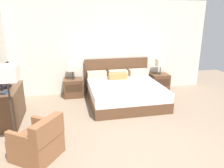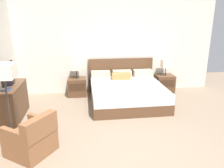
{
  "view_description": "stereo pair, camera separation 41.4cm",
  "coord_description": "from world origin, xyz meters",
  "px_view_note": "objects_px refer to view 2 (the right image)",
  "views": [
    {
      "loc": [
        -1.16,
        -2.94,
        2.33
      ],
      "look_at": [
        -0.09,
        2.04,
        0.75
      ],
      "focal_mm": 35.0,
      "sensor_mm": 36.0,
      "label": 1
    },
    {
      "loc": [
        -0.75,
        -3.01,
        2.33
      ],
      "look_at": [
        -0.09,
        2.04,
        0.75
      ],
      "focal_mm": 35.0,
      "sensor_mm": 36.0,
      "label": 2
    }
  ],
  "objects_px": {
    "dresser": "(11,101)",
    "book_blue_cover": "(3,89)",
    "book_red_cover": "(4,90)",
    "floor_lamp": "(4,76)",
    "tv": "(8,74)",
    "bed": "(126,92)",
    "table_lamp_right": "(166,64)",
    "table_lamp_left": "(76,66)",
    "nightstand_left": "(77,87)",
    "nightstand_right": "(164,83)",
    "armchair_by_window": "(32,139)"
  },
  "relations": [
    {
      "from": "table_lamp_right",
      "to": "book_blue_cover",
      "type": "distance_m",
      "value": 4.63
    },
    {
      "from": "table_lamp_left",
      "to": "book_blue_cover",
      "type": "relative_size",
      "value": 2.14
    },
    {
      "from": "dresser",
      "to": "tv",
      "type": "distance_m",
      "value": 0.65
    },
    {
      "from": "nightstand_right",
      "to": "book_red_cover",
      "type": "height_order",
      "value": "book_red_cover"
    },
    {
      "from": "table_lamp_left",
      "to": "floor_lamp",
      "type": "bearing_deg",
      "value": -114.89
    },
    {
      "from": "bed",
      "to": "nightstand_right",
      "type": "relative_size",
      "value": 3.69
    },
    {
      "from": "tv",
      "to": "bed",
      "type": "bearing_deg",
      "value": 11.99
    },
    {
      "from": "table_lamp_left",
      "to": "tv",
      "type": "relative_size",
      "value": 0.62
    },
    {
      "from": "nightstand_left",
      "to": "floor_lamp",
      "type": "distance_m",
      "value": 2.97
    },
    {
      "from": "bed",
      "to": "dresser",
      "type": "height_order",
      "value": "bed"
    },
    {
      "from": "table_lamp_right",
      "to": "armchair_by_window",
      "type": "distance_m",
      "value": 4.6
    },
    {
      "from": "bed",
      "to": "nightstand_right",
      "type": "xyz_separation_m",
      "value": [
        1.39,
        0.71,
        -0.02
      ]
    },
    {
      "from": "bed",
      "to": "nightstand_right",
      "type": "height_order",
      "value": "bed"
    },
    {
      "from": "bed",
      "to": "armchair_by_window",
      "type": "height_order",
      "value": "bed"
    },
    {
      "from": "table_lamp_left",
      "to": "book_red_cover",
      "type": "distance_m",
      "value": 2.29
    },
    {
      "from": "dresser",
      "to": "book_red_cover",
      "type": "relative_size",
      "value": 5.08
    },
    {
      "from": "book_red_cover",
      "to": "floor_lamp",
      "type": "relative_size",
      "value": 0.15
    },
    {
      "from": "book_red_cover",
      "to": "floor_lamp",
      "type": "xyz_separation_m",
      "value": [
        0.33,
        -0.8,
        0.51
      ]
    },
    {
      "from": "nightstand_right",
      "to": "tv",
      "type": "height_order",
      "value": "tv"
    },
    {
      "from": "bed",
      "to": "dresser",
      "type": "distance_m",
      "value": 2.98
    },
    {
      "from": "nightstand_left",
      "to": "armchair_by_window",
      "type": "height_order",
      "value": "armchair_by_window"
    },
    {
      "from": "table_lamp_left",
      "to": "tv",
      "type": "bearing_deg",
      "value": -138.73
    },
    {
      "from": "nightstand_left",
      "to": "tv",
      "type": "relative_size",
      "value": 0.7
    },
    {
      "from": "nightstand_right",
      "to": "dresser",
      "type": "relative_size",
      "value": 0.46
    },
    {
      "from": "nightstand_right",
      "to": "armchair_by_window",
      "type": "bearing_deg",
      "value": -140.16
    },
    {
      "from": "table_lamp_right",
      "to": "dresser",
      "type": "relative_size",
      "value": 0.41
    },
    {
      "from": "nightstand_left",
      "to": "tv",
      "type": "xyz_separation_m",
      "value": [
        -1.51,
        -1.32,
        0.79
      ]
    },
    {
      "from": "dresser",
      "to": "book_red_cover",
      "type": "height_order",
      "value": "book_red_cover"
    },
    {
      "from": "nightstand_left",
      "to": "table_lamp_left",
      "type": "bearing_deg",
      "value": 90.0
    },
    {
      "from": "dresser",
      "to": "nightstand_left",
      "type": "bearing_deg",
      "value": 42.44
    },
    {
      "from": "nightstand_right",
      "to": "book_blue_cover",
      "type": "xyz_separation_m",
      "value": [
        -4.3,
        -1.72,
        0.58
      ]
    },
    {
      "from": "dresser",
      "to": "book_blue_cover",
      "type": "bearing_deg",
      "value": -91.77
    },
    {
      "from": "book_red_cover",
      "to": "tv",
      "type": "bearing_deg",
      "value": 91.12
    },
    {
      "from": "tv",
      "to": "book_blue_cover",
      "type": "bearing_deg",
      "value": -91.87
    },
    {
      "from": "nightstand_right",
      "to": "book_red_cover",
      "type": "relative_size",
      "value": 2.33
    },
    {
      "from": "nightstand_left",
      "to": "armchair_by_window",
      "type": "distance_m",
      "value": 3.01
    },
    {
      "from": "bed",
      "to": "table_lamp_right",
      "type": "distance_m",
      "value": 1.68
    },
    {
      "from": "nightstand_right",
      "to": "floor_lamp",
      "type": "bearing_deg",
      "value": -147.45
    },
    {
      "from": "dresser",
      "to": "floor_lamp",
      "type": "xyz_separation_m",
      "value": [
        0.34,
        -1.14,
        0.91
      ]
    },
    {
      "from": "table_lamp_right",
      "to": "book_red_cover",
      "type": "distance_m",
      "value": 4.61
    },
    {
      "from": "dresser",
      "to": "bed",
      "type": "bearing_deg",
      "value": 13.1
    },
    {
      "from": "nightstand_left",
      "to": "nightstand_right",
      "type": "height_order",
      "value": "same"
    },
    {
      "from": "nightstand_left",
      "to": "nightstand_right",
      "type": "relative_size",
      "value": 1.0
    },
    {
      "from": "bed",
      "to": "table_lamp_right",
      "type": "xyz_separation_m",
      "value": [
        1.39,
        0.71,
        0.62
      ]
    },
    {
      "from": "table_lamp_right",
      "to": "dresser",
      "type": "bearing_deg",
      "value": -162.12
    },
    {
      "from": "tv",
      "to": "floor_lamp",
      "type": "distance_m",
      "value": 1.27
    },
    {
      "from": "book_red_cover",
      "to": "floor_lamp",
      "type": "height_order",
      "value": "floor_lamp"
    },
    {
      "from": "floor_lamp",
      "to": "nightstand_left",
      "type": "bearing_deg",
      "value": 65.09
    },
    {
      "from": "table_lamp_left",
      "to": "armchair_by_window",
      "type": "bearing_deg",
      "value": -103.88
    },
    {
      "from": "book_blue_cover",
      "to": "armchair_by_window",
      "type": "relative_size",
      "value": 0.24
    }
  ]
}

